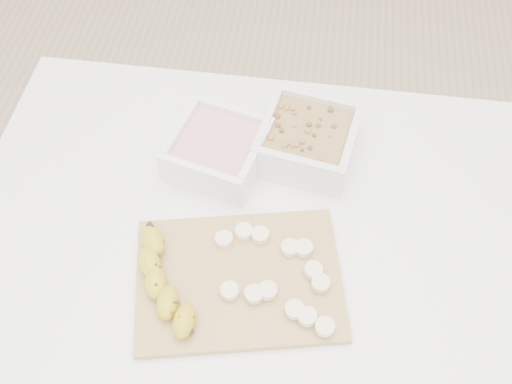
# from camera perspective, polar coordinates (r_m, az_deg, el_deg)

# --- Properties ---
(ground) EXTENTS (3.50, 3.50, 0.00)m
(ground) POSITION_cam_1_polar(r_m,az_deg,el_deg) (1.66, -0.15, -16.70)
(ground) COLOR #C6AD89
(ground) RESTS_ON ground
(table) EXTENTS (1.00, 0.70, 0.75)m
(table) POSITION_cam_1_polar(r_m,az_deg,el_deg) (1.05, -0.22, -6.09)
(table) COLOR white
(table) RESTS_ON ground
(bowl_yogurt) EXTENTS (0.19, 0.19, 0.07)m
(bowl_yogurt) POSITION_cam_1_polar(r_m,az_deg,el_deg) (1.02, -3.82, 4.25)
(bowl_yogurt) COLOR white
(bowl_yogurt) RESTS_ON table
(bowl_granola) EXTENTS (0.19, 0.19, 0.08)m
(bowl_granola) POSITION_cam_1_polar(r_m,az_deg,el_deg) (1.03, 5.19, 5.23)
(bowl_granola) COLOR white
(bowl_granola) RESTS_ON table
(cutting_board) EXTENTS (0.36, 0.29, 0.01)m
(cutting_board) POSITION_cam_1_polar(r_m,az_deg,el_deg) (0.92, -1.71, -8.72)
(cutting_board) COLOR #AB854B
(cutting_board) RESTS_ON table
(banana) EXTENTS (0.11, 0.20, 0.03)m
(banana) POSITION_cam_1_polar(r_m,az_deg,el_deg) (0.90, -9.10, -9.00)
(banana) COLOR gold
(banana) RESTS_ON cutting_board
(banana_slices) EXTENTS (0.20, 0.18, 0.02)m
(banana_slices) POSITION_cam_1_polar(r_m,az_deg,el_deg) (0.90, 2.31, -8.25)
(banana_slices) COLOR #FBE9C0
(banana_slices) RESTS_ON cutting_board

